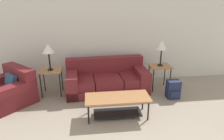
{
  "coord_description": "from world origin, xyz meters",
  "views": [
    {
      "loc": [
        -0.54,
        -0.82,
        2.31
      ],
      "look_at": [
        -0.04,
        3.33,
        0.8
      ],
      "focal_mm": 32.0,
      "sensor_mm": 36.0,
      "label": 1
    }
  ],
  "objects": [
    {
      "name": "armchair",
      "position": [
        -2.4,
        3.62,
        0.29
      ],
      "size": [
        1.4,
        1.4,
        0.8
      ],
      "color": "maroon",
      "rests_on": "ground_plane"
    },
    {
      "name": "table_lamp_left",
      "position": [
        -1.49,
        3.93,
        1.18
      ],
      "size": [
        0.28,
        0.28,
        0.65
      ],
      "color": "black",
      "rests_on": "side_table_left"
    },
    {
      "name": "table_lamp_right",
      "position": [
        1.3,
        3.93,
        1.18
      ],
      "size": [
        0.28,
        0.28,
        0.65
      ],
      "color": "black",
      "rests_on": "side_table_right"
    },
    {
      "name": "coffee_table",
      "position": [
        -0.0,
        2.72,
        0.33
      ],
      "size": [
        1.3,
        0.54,
        0.45
      ],
      "color": "#A87042",
      "rests_on": "ground_plane"
    },
    {
      "name": "wall_back",
      "position": [
        0.0,
        4.7,
        1.3
      ],
      "size": [
        9.13,
        0.06,
        2.6
      ],
      "color": "silver",
      "rests_on": "ground_plane"
    },
    {
      "name": "side_table_right",
      "position": [
        1.3,
        3.93,
        0.58
      ],
      "size": [
        0.53,
        0.46,
        0.65
      ],
      "color": "#A87042",
      "rests_on": "ground_plane"
    },
    {
      "name": "side_table_left",
      "position": [
        -1.49,
        3.93,
        0.58
      ],
      "size": [
        0.53,
        0.46,
        0.65
      ],
      "color": "#A87042",
      "rests_on": "ground_plane"
    },
    {
      "name": "backpack",
      "position": [
        1.47,
        3.37,
        0.22
      ],
      "size": [
        0.31,
        0.3,
        0.45
      ],
      "color": "#1E2847",
      "rests_on": "ground_plane"
    },
    {
      "name": "couch",
      "position": [
        -0.1,
        4.0,
        0.29
      ],
      "size": [
        2.13,
        1.11,
        0.82
      ],
      "color": "maroon",
      "rests_on": "ground_plane"
    }
  ]
}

